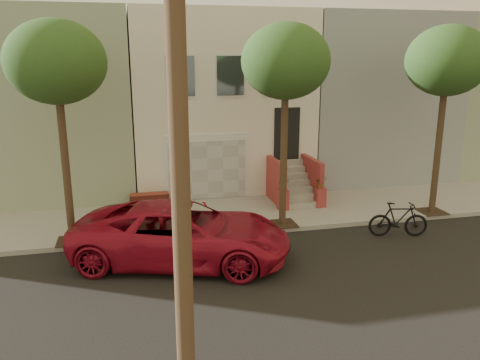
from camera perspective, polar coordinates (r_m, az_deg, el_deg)
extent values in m
plane|color=black|center=(12.19, 6.23, -12.27)|extent=(90.00, 90.00, 0.00)
cube|color=gray|center=(16.90, 0.23, -4.07)|extent=(40.00, 3.70, 0.15)
cube|color=beige|center=(21.82, -3.38, 9.76)|extent=(7.00, 8.00, 7.00)
cube|color=gray|center=(21.72, -21.57, 8.76)|extent=(6.50, 8.00, 7.00)
cube|color=gray|center=(23.94, 13.11, 9.84)|extent=(6.50, 8.00, 7.00)
cube|color=gray|center=(27.42, 25.57, 9.38)|extent=(6.50, 8.00, 7.00)
cube|color=silver|center=(18.13, -3.91, 1.55)|extent=(3.20, 0.12, 2.50)
cube|color=#B4B4AF|center=(18.10, -3.87, 1.20)|extent=(2.90, 0.06, 2.20)
cube|color=gray|center=(16.70, -2.78, -4.02)|extent=(3.20, 3.70, 0.02)
cube|color=maroon|center=(17.88, -10.66, -2.28)|extent=(1.40, 0.45, 0.44)
cube|color=black|center=(18.60, 5.56, 5.46)|extent=(1.00, 0.06, 2.00)
cube|color=#3F4751|center=(17.51, -7.05, 12.09)|extent=(1.00, 0.06, 1.40)
cube|color=silver|center=(17.53, -7.05, 12.09)|extent=(1.15, 0.05, 1.55)
cube|color=#3F4751|center=(17.80, -1.15, 12.23)|extent=(1.00, 0.06, 1.40)
cube|color=silver|center=(17.82, -1.16, 12.23)|extent=(1.15, 0.05, 1.55)
cube|color=#3F4751|center=(18.26, 4.51, 12.25)|extent=(1.00, 0.06, 1.40)
cube|color=silver|center=(18.28, 4.49, 12.26)|extent=(1.15, 0.05, 1.55)
cube|color=gray|center=(17.49, 7.24, -2.94)|extent=(1.20, 0.28, 0.20)
cube|color=gray|center=(17.68, 6.95, -2.05)|extent=(1.20, 0.28, 0.20)
cube|color=gray|center=(17.88, 6.67, -1.19)|extent=(1.20, 0.28, 0.20)
cube|color=gray|center=(18.08, 6.39, -0.35)|extent=(1.20, 0.28, 0.20)
cube|color=gray|center=(18.29, 6.11, 0.48)|extent=(1.20, 0.28, 0.20)
cube|color=gray|center=(18.50, 5.84, 1.29)|extent=(1.20, 0.28, 0.20)
cube|color=gray|center=(18.71, 5.58, 2.08)|extent=(1.20, 0.28, 0.20)
cube|color=maroon|center=(17.84, 4.27, -0.17)|extent=(0.18, 1.96, 1.60)
cube|color=maroon|center=(18.30, 8.46, 0.09)|extent=(0.18, 1.96, 1.60)
cube|color=maroon|center=(17.16, 5.12, -2.35)|extent=(0.35, 0.35, 0.70)
imported|color=#244719|center=(17.00, 5.17, -0.50)|extent=(0.40, 0.35, 0.45)
cube|color=maroon|center=(17.63, 9.45, -2.03)|extent=(0.35, 0.35, 0.70)
imported|color=#244719|center=(17.48, 9.53, -0.22)|extent=(0.41, 0.35, 0.45)
cube|color=#2D2116|center=(15.20, -19.17, -6.79)|extent=(0.90, 0.90, 0.02)
cylinder|color=#3A281A|center=(14.59, -19.85, 0.90)|extent=(0.22, 0.22, 4.20)
ellipsoid|color=#244719|center=(14.23, -20.93, 12.92)|extent=(2.70, 2.57, 2.29)
cube|color=#2D2116|center=(15.82, 5.00, -5.16)|extent=(0.90, 0.90, 0.02)
cylinder|color=#3A281A|center=(15.24, 5.17, 2.28)|extent=(0.22, 0.22, 4.20)
ellipsoid|color=#244719|center=(14.89, 5.45, 13.82)|extent=(2.70, 2.57, 2.29)
cube|color=#2D2116|center=(18.23, 21.69, -3.47)|extent=(0.90, 0.90, 0.02)
cylinder|color=#3A281A|center=(17.73, 22.33, 2.98)|extent=(0.22, 0.22, 4.20)
ellipsoid|color=#244719|center=(17.43, 23.32, 12.84)|extent=(2.70, 2.57, 2.29)
cylinder|color=#493822|center=(7.07, -7.41, 10.49)|extent=(0.30, 0.30, 10.00)
imported|color=maroon|center=(13.19, -6.85, -6.27)|extent=(6.39, 4.35, 1.63)
imported|color=black|center=(15.74, 18.21, -4.45)|extent=(1.90, 0.92, 1.10)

